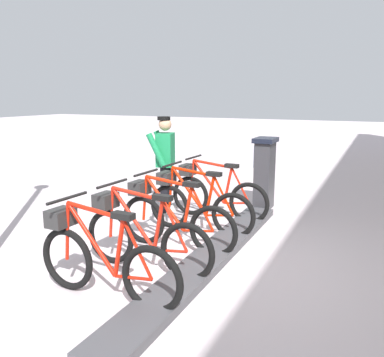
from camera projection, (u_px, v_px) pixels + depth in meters
ground_plane at (210, 261)px, 5.02m from camera, size 60.00×60.00×0.00m
dock_rail_base at (210, 257)px, 5.01m from camera, size 0.44×4.57×0.10m
payment_kiosk at (264, 172)px, 7.25m from camera, size 0.36×0.52×1.28m
bike_docked_0 at (215, 193)px, 6.69m from camera, size 1.72×0.54×1.02m
bike_docked_1 at (196, 204)px, 6.02m from camera, size 1.72×0.54×1.02m
bike_docked_2 at (172, 218)px, 5.35m from camera, size 1.72×0.54×1.02m
bike_docked_3 at (141, 235)px, 4.69m from camera, size 1.72×0.54×1.02m
bike_docked_4 at (101, 258)px, 4.02m from camera, size 1.72×0.54×1.02m
worker_near_rack at (165, 161)px, 6.98m from camera, size 0.53×0.69×1.66m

